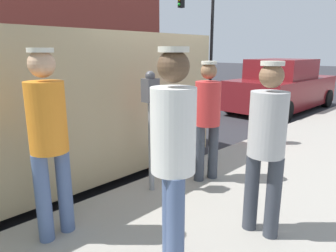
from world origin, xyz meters
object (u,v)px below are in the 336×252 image
(parked_van, at_px, (37,106))
(fire_hydrant, at_px, (272,122))
(pedestrian_in_orange, at_px, (48,133))
(pedestrian_in_white, at_px, (173,150))
(pedestrian_in_red, at_px, (207,114))
(pedestrian_in_gray, at_px, (266,140))
(parking_meter_near, at_px, (151,111))
(traffic_light_corner, at_px, (200,20))
(parked_sedan_ahead, at_px, (282,87))

(parked_van, distance_m, fire_hydrant, 4.16)
(pedestrian_in_orange, relative_size, pedestrian_in_white, 1.00)
(fire_hydrant, bearing_deg, pedestrian_in_red, -85.44)
(pedestrian_in_red, bearing_deg, pedestrian_in_gray, -28.55)
(parking_meter_near, bearing_deg, traffic_light_corner, 127.12)
(parking_meter_near, relative_size, traffic_light_corner, 0.29)
(pedestrian_in_red, height_order, traffic_light_corner, traffic_light_corner)
(traffic_light_corner, bearing_deg, pedestrian_in_orange, -55.67)
(pedestrian_in_white, xyz_separation_m, traffic_light_corner, (-9.46, 11.75, 2.34))
(traffic_light_corner, bearing_deg, parked_van, -59.99)
(pedestrian_in_white, bearing_deg, parked_van, 178.23)
(pedestrian_in_red, height_order, parked_van, parked_van)
(parking_meter_near, relative_size, pedestrian_in_gray, 0.91)
(pedestrian_in_orange, height_order, fire_hydrant, pedestrian_in_orange)
(pedestrian_in_white, relative_size, parked_sedan_ahead, 0.40)
(pedestrian_in_white, height_order, parked_van, parked_van)
(parking_meter_near, height_order, pedestrian_in_white, pedestrian_in_white)
(pedestrian_in_orange, height_order, parked_sedan_ahead, pedestrian_in_orange)
(pedestrian_in_red, height_order, fire_hydrant, pedestrian_in_red)
(pedestrian_in_red, height_order, pedestrian_in_gray, pedestrian_in_gray)
(pedestrian_in_orange, bearing_deg, parked_van, 161.25)
(pedestrian_in_red, relative_size, pedestrian_in_gray, 0.97)
(pedestrian_in_orange, relative_size, pedestrian_in_red, 1.09)
(parked_sedan_ahead, bearing_deg, traffic_light_corner, 150.59)
(fire_hydrant, bearing_deg, pedestrian_in_orange, -90.01)
(pedestrian_in_white, distance_m, fire_hydrant, 4.08)
(pedestrian_in_orange, relative_size, parked_van, 0.34)
(pedestrian_in_white, bearing_deg, pedestrian_in_gray, 76.05)
(fire_hydrant, bearing_deg, pedestrian_in_gray, -64.67)
(traffic_light_corner, xyz_separation_m, fire_hydrant, (8.34, -7.87, -2.95))
(pedestrian_in_gray, height_order, parked_sedan_ahead, pedestrian_in_gray)
(pedestrian_in_gray, bearing_deg, parked_van, -163.13)
(pedestrian_in_red, xyz_separation_m, parked_sedan_ahead, (-1.93, 6.40, -0.32))
(pedestrian_in_gray, bearing_deg, pedestrian_in_red, 151.45)
(parking_meter_near, xyz_separation_m, pedestrian_in_orange, (0.10, -1.32, -0.01))
(parked_van, relative_size, traffic_light_corner, 1.01)
(pedestrian_in_red, distance_m, fire_hydrant, 2.31)
(pedestrian_in_red, bearing_deg, fire_hydrant, 94.56)
(parked_sedan_ahead, xyz_separation_m, fire_hydrant, (1.75, -4.16, -0.18))
(parked_sedan_ahead, bearing_deg, pedestrian_in_gray, -66.13)
(pedestrian_in_white, bearing_deg, traffic_light_corner, 128.85)
(pedestrian_in_red, bearing_deg, parked_van, -138.99)
(pedestrian_in_white, distance_m, pedestrian_in_gray, 1.02)
(pedestrian_in_orange, xyz_separation_m, parked_van, (-1.60, 0.54, -0.02))
(pedestrian_in_red, relative_size, pedestrian_in_white, 0.91)
(pedestrian_in_gray, distance_m, fire_hydrant, 3.24)
(pedestrian_in_gray, bearing_deg, traffic_light_corner, 132.04)
(parking_meter_near, height_order, pedestrian_in_red, pedestrian_in_red)
(parked_sedan_ahead, bearing_deg, pedestrian_in_red, -73.22)
(parking_meter_near, xyz_separation_m, parked_sedan_ahead, (-1.65, 7.17, -0.43))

